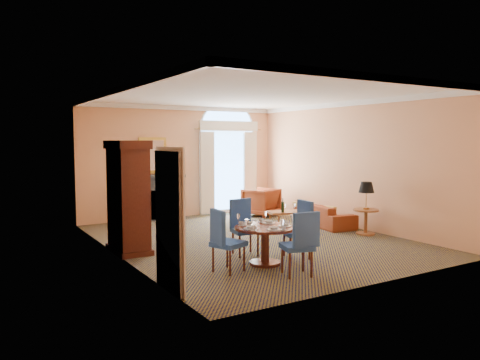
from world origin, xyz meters
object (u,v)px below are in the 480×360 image
armchair (261,202)px  dining_table (265,236)px  sofa (324,215)px  coffee_table (287,213)px  side_table (366,202)px  armoire (128,199)px

armchair → dining_table: bearing=36.3°
dining_table → sofa: bearing=34.5°
sofa → coffee_table: size_ratio=1.90×
coffee_table → side_table: size_ratio=0.83×
dining_table → side_table: 3.69m
dining_table → coffee_table: 3.38m
coffee_table → dining_table: bearing=-115.9°
sofa → side_table: bearing=-169.5°
sofa → armchair: 2.24m
dining_table → side_table: size_ratio=0.90×
armoire → dining_table: size_ratio=2.02×
armoire → side_table: 5.46m
dining_table → armchair: dining_table is taller
armchair → side_table: (0.58, -3.57, 0.37)m
sofa → coffee_table: (-1.17, 0.06, 0.15)m
side_table → sofa: bearing=92.0°
dining_table → armchair: (2.96, 4.57, -0.12)m
armoire → sofa: (5.27, 0.20, -0.79)m
armoire → dining_table: armoire is taller
sofa → side_table: side_table is taller
dining_table → coffee_table: dining_table is taller
coffee_table → side_table: (1.22, -1.46, 0.35)m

